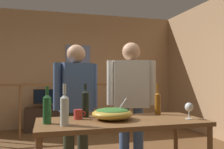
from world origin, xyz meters
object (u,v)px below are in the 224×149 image
at_px(stair_railing, 60,102).
at_px(wine_bottle_dark, 85,103).
at_px(person_standing_right, 131,95).
at_px(person_standing_left, 76,100).
at_px(flat_screen_tv, 45,97).
at_px(wine_glass, 189,108).
at_px(wine_bottle_amber, 158,102).
at_px(wine_bottle_green, 47,108).
at_px(framed_picture, 78,56).
at_px(tv_console, 45,119).
at_px(mug_red, 78,114).
at_px(wine_bottle_clear, 64,109).
at_px(serving_table, 122,128).
at_px(salad_bowl, 112,113).

xyz_separation_m(stair_railing, wine_bottle_dark, (0.12, -2.62, 0.25)).
distance_m(stair_railing, person_standing_right, 2.33).
bearing_deg(stair_railing, person_standing_left, -87.98).
bearing_deg(wine_bottle_dark, flat_screen_tv, 96.95).
xyz_separation_m(wine_glass, wine_bottle_amber, (-0.17, 0.34, 0.02)).
relative_size(wine_bottle_amber, wine_bottle_green, 1.02).
bearing_deg(stair_railing, wine_bottle_amber, -70.96).
bearing_deg(wine_bottle_dark, wine_bottle_amber, -2.04).
distance_m(flat_screen_tv, wine_bottle_green, 3.53).
relative_size(framed_picture, stair_railing, 0.17).
xyz_separation_m(flat_screen_tv, person_standing_right, (1.06, -2.82, 0.22)).
distance_m(flat_screen_tv, person_standing_right, 3.02).
xyz_separation_m(stair_railing, flat_screen_tv, (-0.28, 0.64, 0.07)).
distance_m(wine_bottle_dark, person_standing_right, 0.80).
xyz_separation_m(wine_glass, person_standing_left, (-1.01, 0.82, 0.03)).
bearing_deg(tv_console, wine_bottle_amber, -70.20).
height_order(stair_railing, mug_red, stair_railing).
height_order(stair_railing, person_standing_right, person_standing_right).
relative_size(stair_railing, wine_bottle_green, 11.24).
bearing_deg(wine_bottle_clear, wine_bottle_dark, 58.52).
xyz_separation_m(framed_picture, tv_console, (-0.79, -0.29, -1.51)).
distance_m(stair_railing, tv_console, 0.86).
bearing_deg(wine_bottle_clear, mug_red, 62.15).
xyz_separation_m(flat_screen_tv, wine_bottle_amber, (1.20, -3.30, 0.17)).
relative_size(wine_bottle_dark, person_standing_right, 0.21).
distance_m(tv_console, serving_table, 3.65).
bearing_deg(wine_glass, wine_bottle_green, 175.24).
bearing_deg(wine_bottle_clear, wine_bottle_amber, 19.16).
height_order(flat_screen_tv, wine_bottle_dark, wine_bottle_dark).
relative_size(mug_red, person_standing_right, 0.07).
relative_size(wine_bottle_clear, mug_red, 2.99).
height_order(framed_picture, wine_bottle_dark, framed_picture).
bearing_deg(wine_bottle_clear, flat_screen_tv, 92.50).
height_order(tv_console, salad_bowl, salad_bowl).
height_order(tv_console, person_standing_left, person_standing_left).
xyz_separation_m(framed_picture, wine_bottle_dark, (-0.39, -3.59, -0.81)).
relative_size(wine_glass, wine_bottle_clear, 0.45).
bearing_deg(mug_red, wine_glass, -14.57).
height_order(flat_screen_tv, person_standing_left, person_standing_left).
xyz_separation_m(wine_glass, wine_bottle_clear, (-1.21, -0.02, 0.03)).
bearing_deg(wine_bottle_dark, tv_console, 96.88).
height_order(wine_glass, wine_bottle_dark, wine_bottle_dark).
bearing_deg(flat_screen_tv, wine_bottle_clear, -87.50).
relative_size(wine_bottle_clear, wine_bottle_green, 1.08).
bearing_deg(wine_bottle_green, wine_glass, -4.76).
distance_m(salad_bowl, wine_bottle_dark, 0.32).
relative_size(salad_bowl, wine_bottle_amber, 1.18).
relative_size(wine_glass, person_standing_right, 0.10).
bearing_deg(wine_bottle_dark, wine_bottle_green, -145.49).
height_order(wine_glass, wine_bottle_green, wine_bottle_green).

